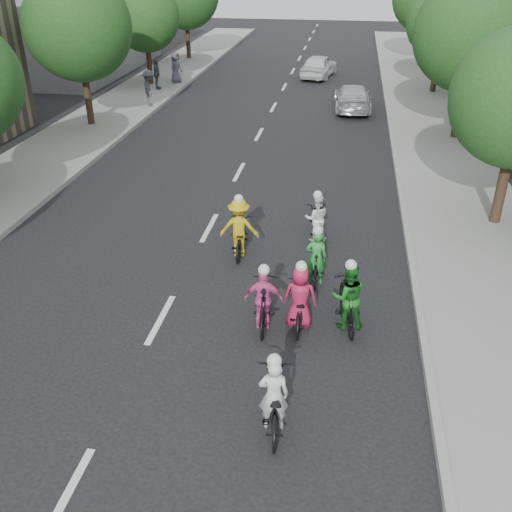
% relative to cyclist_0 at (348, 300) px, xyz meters
% --- Properties ---
extents(ground, '(120.00, 120.00, 0.00)m').
position_rel_cyclist_0_xyz_m(ground, '(-4.33, -0.50, -0.67)').
color(ground, black).
rests_on(ground, ground).
extents(sidewalk_left, '(4.00, 80.00, 0.15)m').
position_rel_cyclist_0_xyz_m(sidewalk_left, '(-12.33, 9.50, -0.60)').
color(sidewalk_left, gray).
rests_on(sidewalk_left, ground).
extents(curb_left, '(0.18, 80.00, 0.18)m').
position_rel_cyclist_0_xyz_m(curb_left, '(-10.38, 9.50, -0.58)').
color(curb_left, '#999993').
rests_on(curb_left, ground).
extents(sidewalk_right, '(4.00, 80.00, 0.15)m').
position_rel_cyclist_0_xyz_m(sidewalk_right, '(3.67, 9.50, -0.60)').
color(sidewalk_right, gray).
rests_on(sidewalk_right, ground).
extents(curb_right, '(0.18, 80.00, 0.18)m').
position_rel_cyclist_0_xyz_m(curb_right, '(1.72, 9.50, -0.58)').
color(curb_right, '#999993').
rests_on(curb_right, ground).
extents(bldg_sw, '(10.00, 14.00, 8.00)m').
position_rel_cyclist_0_xyz_m(bldg_sw, '(-20.33, 27.50, 3.33)').
color(bldg_sw, slate).
rests_on(bldg_sw, ground).
extents(tree_l_3, '(4.80, 4.80, 6.93)m').
position_rel_cyclist_0_xyz_m(tree_l_3, '(-12.53, 14.50, 3.85)').
color(tree_l_3, black).
rests_on(tree_l_3, ground).
extents(tree_l_4, '(4.00, 4.00, 5.97)m').
position_rel_cyclist_0_xyz_m(tree_l_4, '(-12.53, 23.50, 3.29)').
color(tree_l_4, black).
rests_on(tree_l_4, ground).
extents(tree_r_1, '(4.80, 4.80, 6.93)m').
position_rel_cyclist_0_xyz_m(tree_r_1, '(4.47, 15.10, 3.85)').
color(tree_r_1, black).
rests_on(tree_r_1, ground).
extents(tree_r_2, '(4.00, 4.00, 5.97)m').
position_rel_cyclist_0_xyz_m(tree_r_2, '(4.47, 24.10, 3.29)').
color(tree_r_2, black).
rests_on(tree_r_2, ground).
extents(cyclist_0, '(0.88, 1.96, 1.76)m').
position_rel_cyclist_0_xyz_m(cyclist_0, '(0.00, 0.00, 0.00)').
color(cyclist_0, black).
rests_on(cyclist_0, ground).
extents(cyclist_1, '(0.90, 1.93, 1.65)m').
position_rel_cyclist_0_xyz_m(cyclist_1, '(-1.88, -0.31, -0.04)').
color(cyclist_1, black).
rests_on(cyclist_1, ground).
extents(cyclist_2, '(1.14, 1.84, 1.85)m').
position_rel_cyclist_0_xyz_m(cyclist_2, '(-3.07, 3.01, 0.00)').
color(cyclist_2, black).
rests_on(cyclist_2, ground).
extents(cyclist_3, '(0.78, 1.80, 1.72)m').
position_rel_cyclist_0_xyz_m(cyclist_3, '(-1.07, -0.16, -0.08)').
color(cyclist_3, black).
rests_on(cyclist_3, ground).
extents(cyclist_4, '(0.89, 1.96, 1.66)m').
position_rel_cyclist_0_xyz_m(cyclist_4, '(-1.24, -3.35, -0.11)').
color(cyclist_4, black).
rests_on(cyclist_4, ground).
extents(cyclist_5, '(0.92, 1.85, 1.59)m').
position_rel_cyclist_0_xyz_m(cyclist_5, '(-1.00, 4.26, -0.11)').
color(cyclist_5, black).
rests_on(cyclist_5, ground).
extents(cyclist_6, '(0.56, 1.48, 1.65)m').
position_rel_cyclist_0_xyz_m(cyclist_6, '(-0.84, 1.81, -0.10)').
color(cyclist_6, black).
rests_on(cyclist_6, ground).
extents(follow_car_lead, '(2.04, 4.56, 1.30)m').
position_rel_cyclist_0_xyz_m(follow_car_lead, '(-0.15, 19.70, -0.02)').
color(follow_car_lead, silver).
rests_on(follow_car_lead, ground).
extents(follow_car_trail, '(2.45, 4.50, 1.45)m').
position_rel_cyclist_0_xyz_m(follow_car_trail, '(-2.44, 27.74, 0.05)').
color(follow_car_trail, white).
rests_on(follow_car_trail, ground).
extents(spectator_0, '(1.09, 1.37, 1.85)m').
position_rel_cyclist_0_xyz_m(spectator_0, '(-10.79, 18.20, 0.40)').
color(spectator_0, '#44444F').
rests_on(spectator_0, sidewalk_left).
extents(spectator_1, '(0.67, 1.09, 1.73)m').
position_rel_cyclist_0_xyz_m(spectator_1, '(-11.63, 22.09, 0.34)').
color(spectator_1, '#4C4A57').
rests_on(spectator_1, sidewalk_left).
extents(spectator_2, '(0.89, 1.04, 1.81)m').
position_rel_cyclist_0_xyz_m(spectator_2, '(-11.02, 23.99, 0.38)').
color(spectator_2, '#565462').
rests_on(spectator_2, sidewalk_left).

